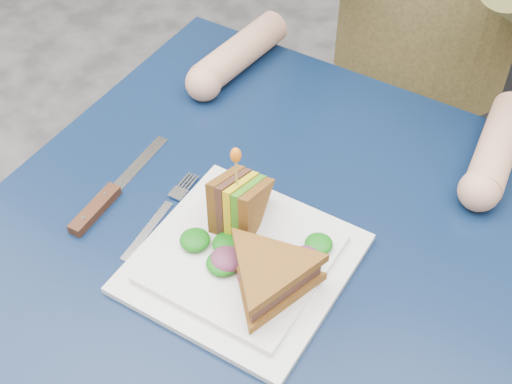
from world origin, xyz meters
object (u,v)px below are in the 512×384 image
Objects in this scene: plate at (243,261)px; sandwich_flat at (270,276)px; chair at (427,77)px; fork at (159,217)px; knife at (104,200)px; sandwich_upright at (237,206)px; table at (266,261)px.

sandwich_flat is (0.05, -0.03, 0.04)m from plate.
plate is (0.01, -0.75, 0.20)m from chair.
fork is at bearing 170.31° from sandwich_flat.
fork is at bearing -100.32° from chair.
sandwich_flat is 1.15× the size of fork.
knife reaches higher than fork.
sandwich_upright is at bearing -92.25° from chair.
table is at bearing 121.88° from sandwich_flat.
chair is 0.75m from sandwich_upright.
sandwich_upright is at bearing 18.57° from fork.
table is 0.81× the size of chair.
sandwich_flat is 0.29m from knife.
fork is at bearing -153.54° from table.
plate is 1.45× the size of fork.
plate is 1.17× the size of knife.
knife is at bearing -177.93° from plate.
sandwich_flat is 1.52× the size of sandwich_upright.
fork reaches higher than table.
fork is 0.09m from knife.
chair reaches higher than fork.
chair is 0.78m from fork.
table is at bearing 48.33° from sandwich_upright.
sandwich_upright is at bearing 128.48° from plate.
table is at bearing -90.00° from chair.
plate is at bearing 155.56° from sandwich_flat.
table is 5.52× the size of sandwich_upright.
chair reaches higher than knife.
sandwich_upright is (-0.04, 0.04, 0.05)m from plate.
knife is (-0.22, -0.76, 0.20)m from chair.
plate is 0.14m from fork.
sandwich_upright is 0.61× the size of knife.
knife is at bearing -164.44° from sandwich_upright.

